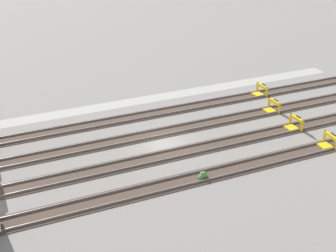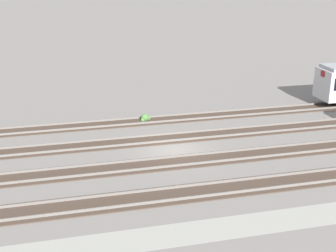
% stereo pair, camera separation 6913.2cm
% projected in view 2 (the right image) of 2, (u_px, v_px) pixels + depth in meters
% --- Properties ---
extents(ground_plane, '(400.00, 400.00, 0.00)m').
position_uv_depth(ground_plane, '(175.00, 150.00, 32.61)').
color(ground_plane, gray).
extents(service_walkway, '(54.00, 2.00, 0.01)m').
position_uv_depth(service_walkway, '(229.00, 227.00, 23.09)').
color(service_walkway, '#9E9E93').
rests_on(service_walkway, ground).
extents(rail_track_nearest, '(90.00, 2.24, 0.21)m').
position_uv_depth(rail_track_nearest, '(204.00, 191.00, 26.64)').
color(rail_track_nearest, '#47382D').
rests_on(rail_track_nearest, ground).
extents(rail_track_near_inner, '(90.00, 2.24, 0.21)m').
position_uv_depth(rail_track_near_inner, '(183.00, 161.00, 30.61)').
color(rail_track_near_inner, '#47382D').
rests_on(rail_track_near_inner, ground).
extents(rail_track_middle, '(90.00, 2.24, 0.21)m').
position_uv_depth(rail_track_middle, '(167.00, 138.00, 34.57)').
color(rail_track_middle, '#47382D').
rests_on(rail_track_middle, ground).
extents(rail_track_far_inner, '(90.00, 2.24, 0.21)m').
position_uv_depth(rail_track_far_inner, '(155.00, 120.00, 38.54)').
color(rail_track_far_inner, '#47382D').
rests_on(rail_track_far_inner, ground).
extents(weed_clump, '(0.92, 0.70, 0.64)m').
position_uv_depth(weed_clump, '(145.00, 118.00, 38.46)').
color(weed_clump, '#4C7F3D').
rests_on(weed_clump, ground).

